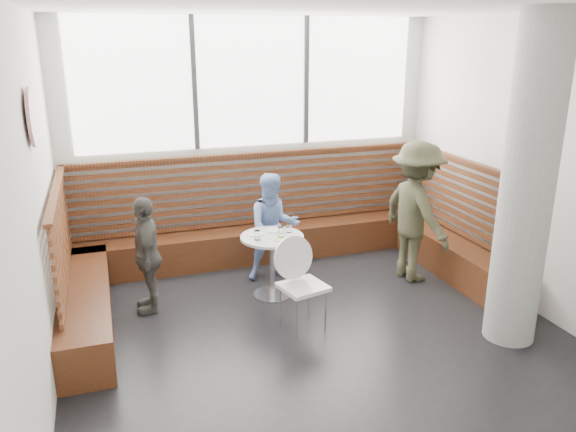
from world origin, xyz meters
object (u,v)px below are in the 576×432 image
object	(u,v)px
cafe_table	(272,253)
cafe_chair	(301,276)
concrete_column	(527,186)
adult_man	(416,212)
child_left	(147,255)
child_back	(274,227)

from	to	relation	value
cafe_table	cafe_chair	bearing A→B (deg)	-84.50
concrete_column	adult_man	size ratio (longest dim) A/B	1.82
adult_man	child_left	xyz separation A→B (m)	(-3.25, 0.17, -0.22)
concrete_column	cafe_table	xyz separation A→B (m)	(-2.02, 1.68, -1.06)
concrete_column	cafe_table	size ratio (longest dim) A/B	4.25
cafe_table	child_back	bearing A→B (deg)	70.89
cafe_table	adult_man	world-z (taller)	adult_man
child_back	concrete_column	bearing A→B (deg)	-44.32
concrete_column	child_back	distance (m)	2.99
concrete_column	adult_man	bearing A→B (deg)	96.17
adult_man	child_back	distance (m)	1.77
child_left	concrete_column	bearing A→B (deg)	67.24
concrete_column	child_back	world-z (taller)	concrete_column
cafe_chair	child_left	size ratio (longest dim) A/B	0.73
adult_man	cafe_chair	bearing A→B (deg)	105.92
child_left	cafe_chair	bearing A→B (deg)	64.00
concrete_column	child_left	world-z (taller)	concrete_column
concrete_column	child_left	distance (m)	3.97
concrete_column	child_left	size ratio (longest dim) A/B	2.43
concrete_column	child_left	bearing A→B (deg)	152.48
cafe_table	cafe_chair	xyz separation A→B (m)	(0.07, -0.77, 0.03)
adult_man	child_back	size ratio (longest dim) A/B	1.29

